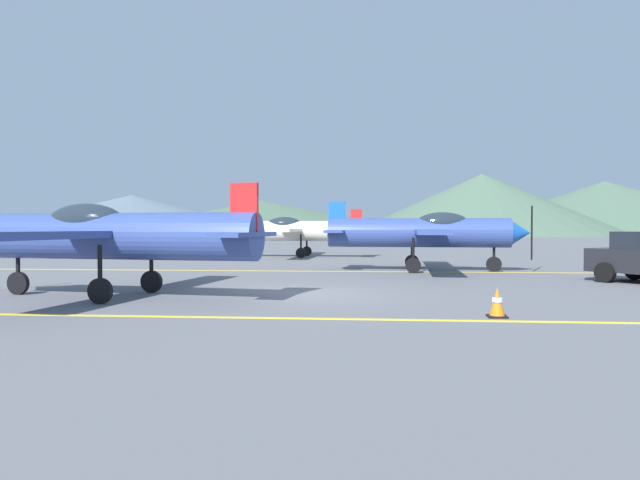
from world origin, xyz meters
name	(u,v)px	position (x,y,z in m)	size (l,w,h in m)	color
ground_plane	(290,294)	(0.00, 0.00, 0.00)	(400.00, 400.00, 0.00)	slate
apron_line_near	(261,318)	(0.00, -3.95, 0.01)	(80.00, 0.16, 0.01)	yellow
apron_line_far	(317,271)	(0.00, 7.96, 0.01)	(80.00, 0.16, 0.01)	yellow
airplane_near	(109,234)	(-4.42, -1.00, 1.58)	(8.18, 9.37, 2.80)	#33478C
airplane_mid	(426,232)	(4.31, 8.50, 1.58)	(8.12, 9.35, 2.80)	#33478C
airplane_far	(295,230)	(-2.31, 18.73, 1.58)	(8.10, 9.33, 2.80)	silver
traffic_cone_front	(497,303)	(4.57, -3.46, 0.29)	(0.36, 0.36, 0.59)	black
hill_left	(132,214)	(-69.14, 153.36, 5.67)	(87.42, 87.42, 11.35)	slate
hill_centerleft	(262,217)	(-24.27, 124.72, 4.10)	(81.96, 81.96, 8.20)	#4C6651
hill_centerright	(482,204)	(26.20, 113.74, 6.67)	(59.53, 59.53, 13.33)	#4C6651
hill_right	(604,207)	(63.16, 142.98, 6.90)	(81.69, 81.69, 13.80)	#4C6651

